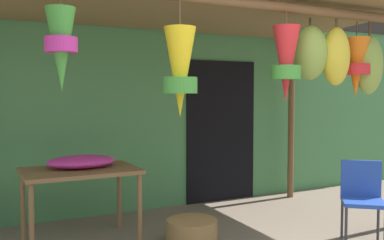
# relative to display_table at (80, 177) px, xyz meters

# --- Properties ---
(shop_facade) EXTENTS (10.90, 0.29, 4.35)m
(shop_facade) POSITION_rel_display_table_xyz_m (0.99, 1.07, 1.49)
(shop_facade) COLOR #47844C
(shop_facade) RESTS_ON ground_plane
(market_stall_canopy) EXTENTS (4.65, 2.24, 2.59)m
(market_stall_canopy) POSITION_rel_display_table_xyz_m (1.32, -0.41, 1.60)
(market_stall_canopy) COLOR brown
(market_stall_canopy) RESTS_ON ground_plane
(display_table) EXTENTS (1.14, 0.77, 0.77)m
(display_table) POSITION_rel_display_table_xyz_m (0.00, 0.00, 0.00)
(display_table) COLOR brown
(display_table) RESTS_ON ground_plane
(flower_heap_on_table) EXTENTS (0.70, 0.49, 0.13)m
(flower_heap_on_table) POSITION_rel_display_table_xyz_m (0.05, 0.07, 0.15)
(flower_heap_on_table) COLOR #D13399
(flower_heap_on_table) RESTS_ON display_table
(folding_chair) EXTENTS (0.56, 0.56, 0.84)m
(folding_chair) POSITION_rel_display_table_xyz_m (2.59, -1.29, -0.18)
(folding_chair) COLOR #2347A8
(folding_chair) RESTS_ON ground_plane
(wicker_basket_by_table) EXTENTS (0.51, 0.51, 0.26)m
(wicker_basket_by_table) POSITION_rel_display_table_xyz_m (0.99, -0.57, -0.55)
(wicker_basket_by_table) COLOR olive
(wicker_basket_by_table) RESTS_ON ground_plane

